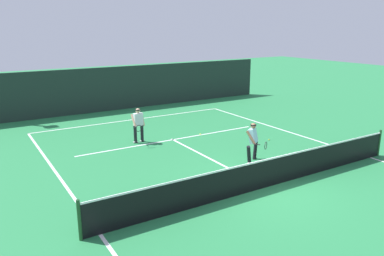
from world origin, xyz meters
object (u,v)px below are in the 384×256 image
at_px(player_far, 138,124).
at_px(tennis_ball, 269,140).
at_px(player_near, 253,141).
at_px(tennis_ball_extra, 200,134).

bearing_deg(player_far, tennis_ball, 148.91).
distance_m(player_near, player_far, 5.33).
height_order(player_far, tennis_ball_extra, player_far).
xyz_separation_m(player_near, tennis_ball_extra, (0.33, 4.21, -0.81)).
bearing_deg(tennis_ball_extra, tennis_ball, -48.12).
distance_m(player_near, tennis_ball, 3.18).
xyz_separation_m(tennis_ball, tennis_ball_extra, (-2.18, 2.43, 0.00)).
relative_size(player_near, tennis_ball, 23.38).
bearing_deg(tennis_ball_extra, player_far, 172.67).
relative_size(player_far, tennis_ball, 23.73).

